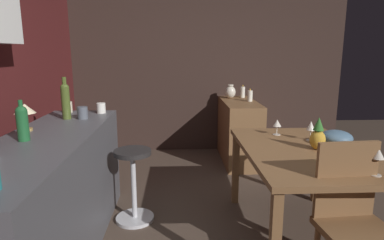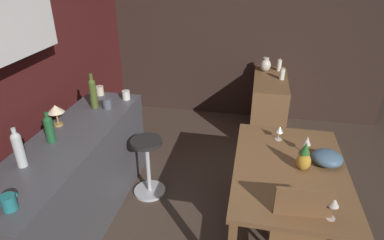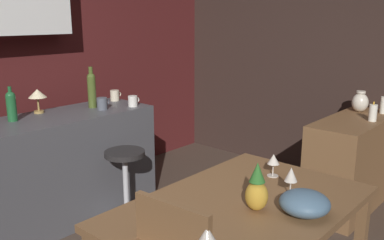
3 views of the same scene
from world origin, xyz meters
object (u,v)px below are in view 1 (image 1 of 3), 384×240
(bar_stool, at_px, (134,183))
(wine_glass_center, at_px, (311,126))
(fruit_bowl, at_px, (336,138))
(pillar_candle_short, at_px, (250,96))
(counter_lamp, at_px, (25,110))
(vase_ceramic_ivory, at_px, (230,92))
(cup_white, at_px, (101,108))
(sideboard_cabinet, at_px, (239,131))
(wine_glass_right, at_px, (378,154))
(pineapple_centerpiece, at_px, (318,136))
(wine_bottle_green, at_px, (22,122))
(cup_slate, at_px, (83,113))
(dining_table, at_px, (304,159))
(cup_cream, at_px, (68,107))
(wine_glass_left, at_px, (277,124))
(wine_bottle_olive, at_px, (66,99))
(chair_near_window, at_px, (354,219))
(pillar_candle_tall, at_px, (243,92))

(bar_stool, xyz_separation_m, wine_glass_center, (-0.09, -1.49, 0.52))
(fruit_bowl, xyz_separation_m, pillar_candle_short, (1.81, 0.29, 0.09))
(counter_lamp, height_order, vase_ceramic_ivory, counter_lamp)
(cup_white, height_order, counter_lamp, counter_lamp)
(sideboard_cabinet, relative_size, cup_white, 9.36)
(fruit_bowl, bearing_deg, bar_stool, 82.01)
(wine_glass_right, relative_size, pineapple_centerpiece, 0.69)
(wine_bottle_green, xyz_separation_m, vase_ceramic_ivory, (2.45, -1.75, -0.12))
(cup_slate, relative_size, counter_lamp, 0.61)
(cup_slate, relative_size, vase_ceramic_ivory, 0.63)
(dining_table, xyz_separation_m, counter_lamp, (0.03, 2.07, 0.39))
(wine_bottle_green, height_order, cup_cream, wine_bottle_green)
(sideboard_cabinet, bearing_deg, pillar_candle_short, -90.57)
(dining_table, bearing_deg, wine_glass_right, -158.20)
(cup_white, height_order, pillar_candle_short, cup_white)
(wine_glass_left, height_order, cup_white, cup_white)
(sideboard_cabinet, distance_m, wine_bottle_olive, 2.40)
(cup_cream, bearing_deg, cup_white, -99.78)
(chair_near_window, distance_m, wine_bottle_green, 2.12)
(sideboard_cabinet, distance_m, bar_stool, 2.00)
(sideboard_cabinet, bearing_deg, wine_bottle_olive, 129.28)
(cup_slate, bearing_deg, sideboard_cabinet, -48.63)
(wine_glass_center, bearing_deg, cup_cream, 76.12)
(dining_table, bearing_deg, bar_stool, 75.98)
(cup_white, bearing_deg, sideboard_cabinet, -52.39)
(wine_glass_left, bearing_deg, pillar_candle_tall, -1.78)
(pillar_candle_tall, distance_m, vase_ceramic_ivory, 0.20)
(wine_glass_left, relative_size, pineapple_centerpiece, 0.55)
(sideboard_cabinet, xyz_separation_m, wine_bottle_green, (-2.16, 1.83, 0.62))
(wine_glass_right, bearing_deg, wine_glass_center, 5.62)
(wine_glass_right, height_order, pillar_candle_short, pillar_candle_short)
(pillar_candle_tall, bearing_deg, pillar_candle_short, -176.06)
(dining_table, height_order, fruit_bowl, fruit_bowl)
(bar_stool, relative_size, cup_cream, 5.44)
(fruit_bowl, relative_size, cup_slate, 2.01)
(wine_glass_center, relative_size, pillar_candle_short, 0.97)
(sideboard_cabinet, xyz_separation_m, wine_glass_left, (-1.47, -0.05, 0.43))
(bar_stool, height_order, cup_white, cup_white)
(dining_table, relative_size, wine_glass_left, 10.07)
(wine_glass_right, height_order, pineapple_centerpiece, pineapple_centerpiece)
(wine_bottle_olive, xyz_separation_m, cup_slate, (0.01, -0.13, -0.12))
(wine_glass_right, distance_m, vase_ceramic_ivory, 2.79)
(dining_table, distance_m, wine_bottle_green, 2.02)
(wine_glass_left, xyz_separation_m, pineapple_centerpiece, (-0.45, -0.17, 0.00))
(wine_bottle_olive, relative_size, cup_cream, 3.03)
(wine_glass_right, xyz_separation_m, pillar_candle_short, (2.47, 0.22, 0.02))
(wine_glass_right, bearing_deg, pillar_candle_short, 5.08)
(counter_lamp, bearing_deg, cup_white, -29.09)
(bar_stool, distance_m, cup_white, 0.79)
(chair_near_window, relative_size, wine_bottle_green, 3.54)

